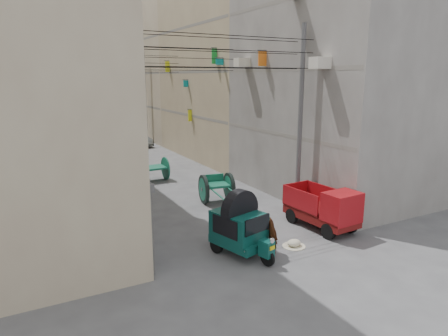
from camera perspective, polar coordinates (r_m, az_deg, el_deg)
ground at (r=11.90m, az=14.64°, el=-17.10°), size 140.00×140.00×0.00m
building_row_right at (r=44.26m, az=-8.13°, el=13.52°), size 8.00×62.00×14.00m
end_cap_building at (r=73.79m, az=-22.96°, el=12.38°), size 22.00×10.00×13.00m
shutters_left at (r=18.63m, az=-17.03°, el=-1.27°), size 0.18×14.40×2.88m
signboards at (r=30.07m, az=-14.19°, el=7.84°), size 8.22×40.52×5.67m
ac_units at (r=18.66m, az=8.07°, el=17.58°), size 0.70×6.55×3.35m
utility_poles at (r=25.54m, az=-11.66°, el=8.43°), size 7.40×22.20×8.00m
overhead_cables at (r=23.01m, az=-10.07°, el=14.93°), size 7.40×22.52×1.12m
auto_rickshaw at (r=13.50m, az=2.27°, el=-8.22°), size 1.80×2.52×1.71m
tonga_cart at (r=19.03m, az=-1.06°, el=-2.81°), size 1.62×3.20×1.38m
mini_truck at (r=16.03m, az=14.55°, el=-5.89°), size 1.55×3.12×1.71m
second_cart at (r=23.29m, az=-10.01°, el=-0.12°), size 1.52×1.35×1.32m
feed_sack at (r=14.57m, az=9.96°, el=-10.51°), size 0.51×0.41×0.26m
horse at (r=14.12m, az=5.29°, el=-7.88°), size 1.22×2.18×1.75m
distant_car_white at (r=29.73m, az=-15.13°, el=2.19°), size 1.46×3.43×1.16m
distant_car_grey at (r=35.51m, az=-12.11°, el=4.02°), size 1.77×3.64×1.15m
distant_car_green at (r=47.88m, az=-18.63°, el=5.90°), size 2.42×4.44×1.22m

